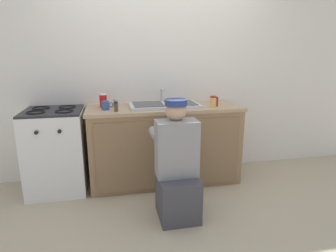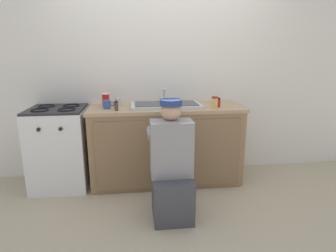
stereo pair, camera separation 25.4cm
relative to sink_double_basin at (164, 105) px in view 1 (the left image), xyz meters
name	(u,v)px [view 1 (the left image)]	position (x,y,z in m)	size (l,w,h in m)	color
ground_plane	(170,190)	(0.00, -0.30, -0.93)	(12.00, 12.00, 0.00)	tan
back_wall	(159,74)	(0.00, 0.35, 0.32)	(6.00, 0.10, 2.50)	silver
counter_cabinet	(165,146)	(0.00, -0.01, -0.49)	(1.72, 0.62, 0.87)	#997551
countertop	(164,108)	(0.00, 0.00, -0.04)	(1.76, 0.62, 0.04)	tan
sink_double_basin	(164,105)	(0.00, 0.00, 0.00)	(0.80, 0.44, 0.19)	silver
stove_range	(57,150)	(-1.22, 0.00, -0.47)	(0.61, 0.62, 0.93)	white
plumber_person	(177,170)	(-0.04, -0.78, -0.47)	(0.42, 0.61, 1.10)	#3F3F47
condiment_jar	(213,102)	(0.53, -0.16, 0.05)	(0.07, 0.07, 0.13)	#DBB760
soda_cup_red	(103,101)	(-0.68, 0.09, 0.06)	(0.08, 0.08, 0.15)	red
spice_bottle_red	(216,102)	(0.59, -0.10, 0.03)	(0.04, 0.04, 0.10)	red
spice_bottle_pepper	(116,107)	(-0.55, -0.18, 0.03)	(0.04, 0.04, 0.10)	#513823
coffee_mug	(106,105)	(-0.66, -0.06, 0.03)	(0.13, 0.08, 0.09)	#335699
water_glass	(116,103)	(-0.55, 0.06, 0.03)	(0.06, 0.06, 0.10)	#ADC6CC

